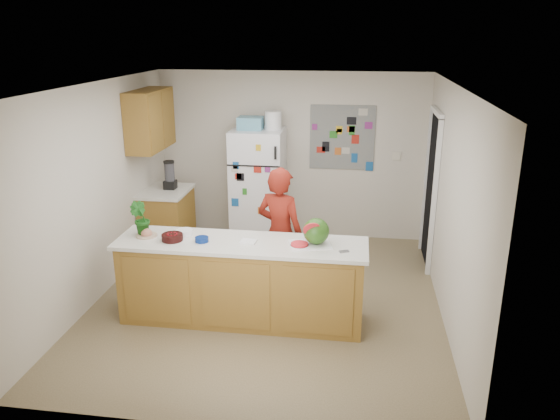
# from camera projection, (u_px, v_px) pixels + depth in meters

# --- Properties ---
(floor) EXTENTS (4.00, 4.50, 0.02)m
(floor) POSITION_uv_depth(u_px,v_px,m) (268.00, 300.00, 6.51)
(floor) COLOR brown
(floor) RESTS_ON ground
(wall_back) EXTENTS (4.00, 0.02, 2.50)m
(wall_back) POSITION_uv_depth(u_px,v_px,m) (292.00, 156.00, 8.24)
(wall_back) COLOR beige
(wall_back) RESTS_ON ground
(wall_left) EXTENTS (0.02, 4.50, 2.50)m
(wall_left) POSITION_uv_depth(u_px,v_px,m) (98.00, 192.00, 6.38)
(wall_left) COLOR beige
(wall_left) RESTS_ON ground
(wall_right) EXTENTS (0.02, 4.50, 2.50)m
(wall_right) POSITION_uv_depth(u_px,v_px,m) (452.00, 207.00, 5.84)
(wall_right) COLOR beige
(wall_right) RESTS_ON ground
(ceiling) EXTENTS (4.00, 4.50, 0.02)m
(ceiling) POSITION_uv_depth(u_px,v_px,m) (266.00, 84.00, 5.72)
(ceiling) COLOR white
(ceiling) RESTS_ON wall_back
(doorway) EXTENTS (0.03, 0.85, 2.04)m
(doorway) POSITION_uv_depth(u_px,v_px,m) (432.00, 190.00, 7.28)
(doorway) COLOR black
(doorway) RESTS_ON ground
(peninsula_base) EXTENTS (2.60, 0.62, 0.88)m
(peninsula_base) POSITION_uv_depth(u_px,v_px,m) (242.00, 283.00, 5.92)
(peninsula_base) COLOR brown
(peninsula_base) RESTS_ON floor
(peninsula_top) EXTENTS (2.68, 0.70, 0.04)m
(peninsula_top) POSITION_uv_depth(u_px,v_px,m) (241.00, 243.00, 5.78)
(peninsula_top) COLOR silver
(peninsula_top) RESTS_ON peninsula_base
(side_counter_base) EXTENTS (0.60, 0.80, 0.86)m
(side_counter_base) POSITION_uv_depth(u_px,v_px,m) (167.00, 221.00, 7.87)
(side_counter_base) COLOR brown
(side_counter_base) RESTS_ON floor
(side_counter_top) EXTENTS (0.64, 0.84, 0.04)m
(side_counter_top) POSITION_uv_depth(u_px,v_px,m) (165.00, 191.00, 7.73)
(side_counter_top) COLOR silver
(side_counter_top) RESTS_ON side_counter_base
(upper_cabinets) EXTENTS (0.35, 1.00, 0.80)m
(upper_cabinets) POSITION_uv_depth(u_px,v_px,m) (150.00, 120.00, 7.38)
(upper_cabinets) COLOR brown
(upper_cabinets) RESTS_ON wall_left
(refrigerator) EXTENTS (0.75, 0.70, 1.70)m
(refrigerator) POSITION_uv_depth(u_px,v_px,m) (258.00, 187.00, 8.07)
(refrigerator) COLOR silver
(refrigerator) RESTS_ON floor
(fridge_top_bin) EXTENTS (0.35, 0.28, 0.18)m
(fridge_top_bin) POSITION_uv_depth(u_px,v_px,m) (250.00, 123.00, 7.79)
(fridge_top_bin) COLOR #5999B2
(fridge_top_bin) RESTS_ON refrigerator
(photo_collage) EXTENTS (0.95, 0.01, 0.95)m
(photo_collage) POSITION_uv_depth(u_px,v_px,m) (342.00, 138.00, 8.02)
(photo_collage) COLOR slate
(photo_collage) RESTS_ON wall_back
(person) EXTENTS (0.68, 0.56, 1.59)m
(person) POSITION_uv_depth(u_px,v_px,m) (280.00, 234.00, 6.35)
(person) COLOR maroon
(person) RESTS_ON floor
(blender_appliance) EXTENTS (0.14, 0.14, 0.38)m
(blender_appliance) POSITION_uv_depth(u_px,v_px,m) (170.00, 176.00, 7.73)
(blender_appliance) COLOR black
(blender_appliance) RESTS_ON side_counter_top
(cutting_board) EXTENTS (0.49, 0.42, 0.01)m
(cutting_board) POSITION_uv_depth(u_px,v_px,m) (310.00, 244.00, 5.68)
(cutting_board) COLOR silver
(cutting_board) RESTS_ON peninsula_top
(watermelon) EXTENTS (0.27, 0.27, 0.27)m
(watermelon) POSITION_uv_depth(u_px,v_px,m) (316.00, 231.00, 5.65)
(watermelon) COLOR #1D5412
(watermelon) RESTS_ON cutting_board
(watermelon_slice) EXTENTS (0.18, 0.18, 0.02)m
(watermelon_slice) POSITION_uv_depth(u_px,v_px,m) (299.00, 244.00, 5.65)
(watermelon_slice) COLOR #C02849
(watermelon_slice) RESTS_ON cutting_board
(cherry_bowl) EXTENTS (0.26, 0.26, 0.07)m
(cherry_bowl) POSITION_uv_depth(u_px,v_px,m) (172.00, 237.00, 5.80)
(cherry_bowl) COLOR black
(cherry_bowl) RESTS_ON peninsula_top
(white_bowl) EXTENTS (0.19, 0.19, 0.06)m
(white_bowl) POSITION_uv_depth(u_px,v_px,m) (184.00, 232.00, 5.96)
(white_bowl) COLOR white
(white_bowl) RESTS_ON peninsula_top
(cobalt_bowl) EXTENTS (0.16, 0.16, 0.05)m
(cobalt_bowl) POSITION_uv_depth(u_px,v_px,m) (202.00, 239.00, 5.77)
(cobalt_bowl) COLOR navy
(cobalt_bowl) RESTS_ON peninsula_top
(plate) EXTENTS (0.26, 0.26, 0.02)m
(plate) POSITION_uv_depth(u_px,v_px,m) (147.00, 235.00, 5.93)
(plate) COLOR #C2B199
(plate) RESTS_ON peninsula_top
(paper_towel) EXTENTS (0.17, 0.16, 0.02)m
(paper_towel) POSITION_uv_depth(u_px,v_px,m) (248.00, 242.00, 5.75)
(paper_towel) COLOR white
(paper_towel) RESTS_ON peninsula_top
(keys) EXTENTS (0.11, 0.08, 0.01)m
(keys) POSITION_uv_depth(u_px,v_px,m) (344.00, 251.00, 5.50)
(keys) COLOR gray
(keys) RESTS_ON peninsula_top
(potted_plant) EXTENTS (0.21, 0.17, 0.37)m
(potted_plant) POSITION_uv_depth(u_px,v_px,m) (140.00, 219.00, 5.91)
(potted_plant) COLOR #10440C
(potted_plant) RESTS_ON peninsula_top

